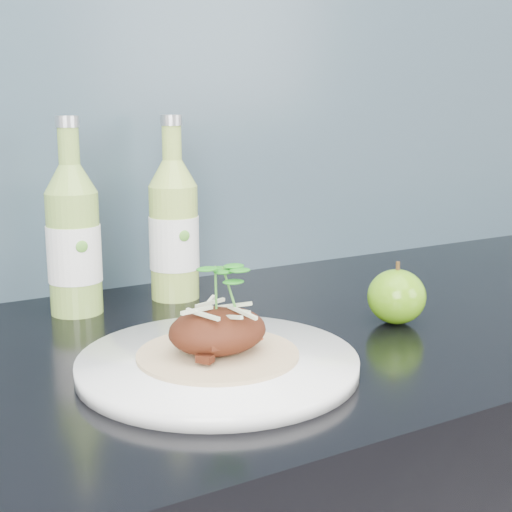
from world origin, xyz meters
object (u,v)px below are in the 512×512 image
at_px(dinner_plate, 218,363).
at_px(green_apple, 397,297).
at_px(cider_bottle_right, 174,230).
at_px(cider_bottle_left, 74,240).

relative_size(dinner_plate, green_apple, 3.55).
bearing_deg(dinner_plate, green_apple, 7.02).
relative_size(green_apple, cider_bottle_right, 0.36).
bearing_deg(green_apple, cider_bottle_left, 143.13).
bearing_deg(cider_bottle_right, green_apple, -75.34).
bearing_deg(cider_bottle_left, dinner_plate, -69.14).
relative_size(dinner_plate, cider_bottle_right, 1.29).
bearing_deg(cider_bottle_right, cider_bottle_left, 158.75).
relative_size(dinner_plate, cider_bottle_left, 1.29).
bearing_deg(green_apple, dinner_plate, -172.98).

